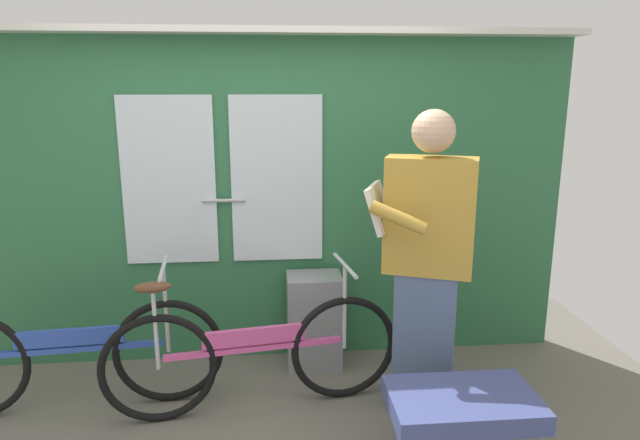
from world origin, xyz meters
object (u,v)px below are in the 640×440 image
passenger_reading_newspaper (426,260)px  bicycle_leaning_behind (253,354)px  trash_bin_by_wall (314,321)px  bench_seat_corner (461,433)px  bicycle_near_door (70,355)px

passenger_reading_newspaper → bicycle_leaning_behind: bearing=15.0°
bicycle_leaning_behind → trash_bin_by_wall: (0.40, 0.51, -0.03)m
bicycle_leaning_behind → passenger_reading_newspaper: (0.97, -0.10, 0.58)m
bicycle_leaning_behind → bench_seat_corner: (1.01, -0.70, -0.11)m
bicycle_near_door → bicycle_leaning_behind: bicycle_leaning_behind is taller
bicycle_near_door → bicycle_leaning_behind: (1.06, -0.08, 0.00)m
bicycle_leaning_behind → bench_seat_corner: bicycle_leaning_behind is taller
passenger_reading_newspaper → bench_seat_corner: 0.91m
bicycle_near_door → bicycle_leaning_behind: size_ratio=1.01×
trash_bin_by_wall → passenger_reading_newspaper: bearing=-46.7°
trash_bin_by_wall → bench_seat_corner: bearing=-63.1°
bicycle_leaning_behind → bicycle_near_door: bearing=166.7°
bicycle_near_door → bicycle_leaning_behind: 1.06m
bicycle_leaning_behind → passenger_reading_newspaper: bearing=-14.8°
trash_bin_by_wall → bicycle_leaning_behind: bearing=-128.1°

